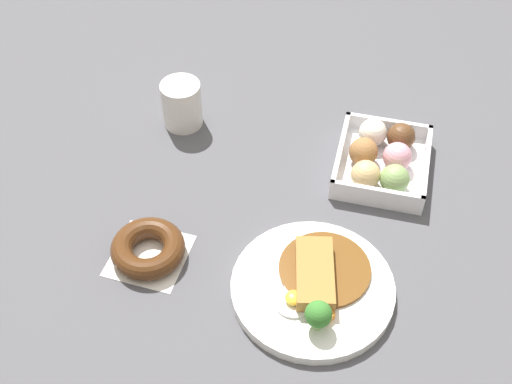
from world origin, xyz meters
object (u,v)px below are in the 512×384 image
(curry_plate, at_px, (314,286))
(chocolate_ring_donut, at_px, (148,249))
(coffee_mug, at_px, (182,104))
(donut_box, at_px, (382,159))

(curry_plate, xyz_separation_m, chocolate_ring_donut, (0.00, 0.27, 0.00))
(coffee_mug, bearing_deg, curry_plate, -135.85)
(curry_plate, relative_size, chocolate_ring_donut, 2.02)
(curry_plate, height_order, chocolate_ring_donut, curry_plate)
(chocolate_ring_donut, bearing_deg, curry_plate, -91.06)
(donut_box, distance_m, chocolate_ring_donut, 0.44)
(curry_plate, height_order, coffee_mug, coffee_mug)
(donut_box, bearing_deg, coffee_mug, 84.56)
(donut_box, xyz_separation_m, coffee_mug, (0.04, 0.38, 0.02))
(chocolate_ring_donut, bearing_deg, donut_box, -50.11)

